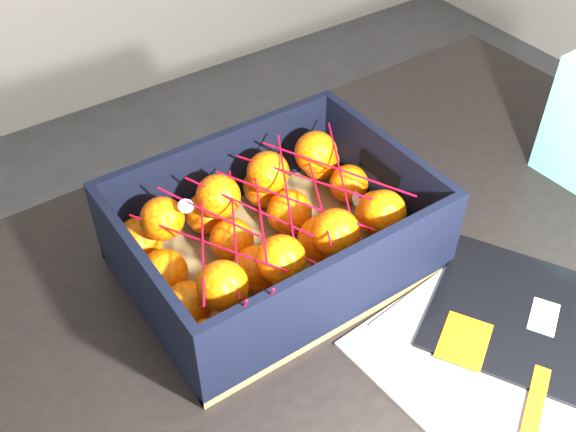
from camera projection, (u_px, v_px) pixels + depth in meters
table at (377, 313)px, 0.98m from camera, size 1.21×0.81×0.75m
magazine_stack at (514, 349)px, 0.80m from camera, size 0.39×0.35×0.02m
produce_crate at (275, 240)px, 0.89m from camera, size 0.39×0.29×0.13m
clementine_heap at (274, 232)px, 0.88m from camera, size 0.37×0.27×0.11m
mesh_net at (274, 212)px, 0.84m from camera, size 0.32×0.26×0.09m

